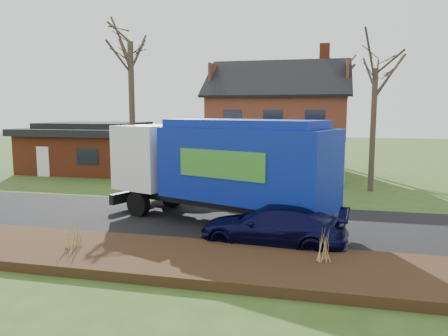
# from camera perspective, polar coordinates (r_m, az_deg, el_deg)

# --- Properties ---
(ground) EXTENTS (120.00, 120.00, 0.00)m
(ground) POSITION_cam_1_polar(r_m,az_deg,el_deg) (18.77, -3.93, -6.74)
(ground) COLOR #314C19
(ground) RESTS_ON ground
(road) EXTENTS (80.00, 7.00, 0.02)m
(road) POSITION_cam_1_polar(r_m,az_deg,el_deg) (18.76, -3.93, -6.71)
(road) COLOR black
(road) RESTS_ON ground
(mulch_verge) EXTENTS (80.00, 3.50, 0.30)m
(mulch_verge) POSITION_cam_1_polar(r_m,az_deg,el_deg) (13.97, -10.61, -11.28)
(mulch_verge) COLOR #301F10
(mulch_verge) RESTS_ON ground
(main_house) EXTENTS (12.95, 8.95, 9.26)m
(main_house) POSITION_cam_1_polar(r_m,az_deg,el_deg) (31.51, 6.30, 6.43)
(main_house) COLOR #BFB799
(main_house) RESTS_ON ground
(ranch_house) EXTENTS (9.80, 8.20, 3.70)m
(ranch_house) POSITION_cam_1_polar(r_m,az_deg,el_deg) (35.13, -16.37, 2.66)
(ranch_house) COLOR brown
(ranch_house) RESTS_ON ground
(garbage_truck) EXTENTS (10.26, 5.98, 4.27)m
(garbage_truck) POSITION_cam_1_polar(r_m,az_deg,el_deg) (17.76, -0.39, 0.54)
(garbage_truck) COLOR black
(garbage_truck) RESTS_ON ground
(silver_sedan) EXTENTS (4.65, 1.90, 1.50)m
(silver_sedan) POSITION_cam_1_polar(r_m,az_deg,el_deg) (22.63, -3.62, -2.32)
(silver_sedan) COLOR #A8A9B0
(silver_sedan) RESTS_ON ground
(navy_wagon) EXTENTS (5.13, 2.40, 1.45)m
(navy_wagon) POSITION_cam_1_polar(r_m,az_deg,el_deg) (14.99, 6.37, -7.60)
(navy_wagon) COLOR black
(navy_wagon) RESTS_ON ground
(tree_front_west) EXTENTS (4.14, 4.14, 12.29)m
(tree_front_west) POSITION_cam_1_polar(r_m,az_deg,el_deg) (28.86, -12.24, 18.38)
(tree_front_west) COLOR #413427
(tree_front_west) RESTS_ON ground
(tree_front_east) EXTENTS (3.57, 3.57, 9.92)m
(tree_front_east) POSITION_cam_1_polar(r_m,az_deg,el_deg) (26.43, 19.31, 14.62)
(tree_front_east) COLOR #453529
(tree_front_east) RESTS_ON ground
(tree_back) EXTENTS (3.33, 3.33, 10.54)m
(tree_back) POSITION_cam_1_polar(r_m,az_deg,el_deg) (38.07, 14.34, 13.60)
(tree_back) COLOR #383021
(tree_back) RESTS_ON ground
(grass_clump_mid) EXTENTS (0.37, 0.31, 1.03)m
(grass_clump_mid) POSITION_cam_1_polar(r_m,az_deg,el_deg) (14.83, -19.21, -7.77)
(grass_clump_mid) COLOR #A49348
(grass_clump_mid) RESTS_ON mulch_verge
(grass_clump_east) EXTENTS (0.38, 0.31, 0.94)m
(grass_clump_east) POSITION_cam_1_polar(r_m,az_deg,el_deg) (13.00, 12.99, -9.92)
(grass_clump_east) COLOR tan
(grass_clump_east) RESTS_ON mulch_verge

